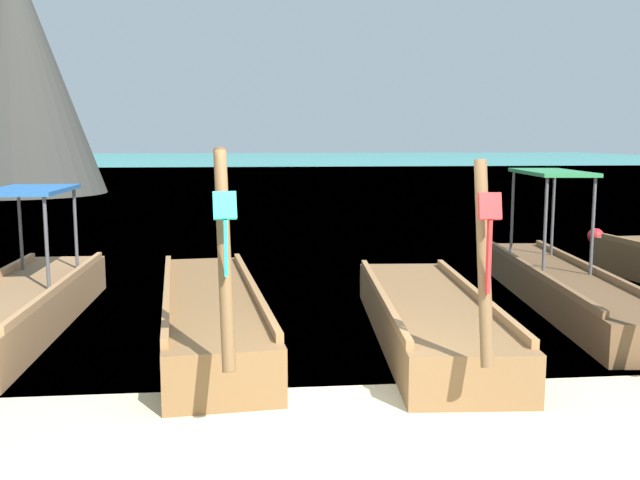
# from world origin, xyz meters

# --- Properties ---
(ground) EXTENTS (120.00, 120.00, 0.00)m
(ground) POSITION_xyz_m (0.00, 0.00, 0.00)
(ground) COLOR beige
(sea_water) EXTENTS (120.00, 120.00, 0.00)m
(sea_water) POSITION_xyz_m (0.00, 61.28, 0.00)
(sea_water) COLOR teal
(sea_water) RESTS_ON ground
(longtail_boat_orange_ribbon) EXTENTS (1.24, 5.93, 2.47)m
(longtail_boat_orange_ribbon) POSITION_xyz_m (-4.05, 4.01, 0.35)
(longtail_boat_orange_ribbon) COLOR olive
(longtail_boat_orange_ribbon) RESTS_ON ground
(longtail_boat_turquoise_ribbon) EXTENTS (1.72, 6.11, 2.52)m
(longtail_boat_turquoise_ribbon) POSITION_xyz_m (-1.44, 3.32, 0.32)
(longtail_boat_turquoise_ribbon) COLOR brown
(longtail_boat_turquoise_ribbon) RESTS_ON ground
(longtail_boat_red_ribbon) EXTENTS (1.65, 5.48, 2.42)m
(longtail_boat_red_ribbon) POSITION_xyz_m (1.38, 2.92, 0.29)
(longtail_boat_red_ribbon) COLOR brown
(longtail_boat_red_ribbon) RESTS_ON ground
(longtail_boat_violet_ribbon) EXTENTS (1.68, 7.00, 2.51)m
(longtail_boat_violet_ribbon) POSITION_xyz_m (3.95, 4.56, 0.34)
(longtail_boat_violet_ribbon) COLOR brown
(longtail_boat_violet_ribbon) RESTS_ON ground
(karst_rock) EXTENTS (8.55, 7.82, 11.99)m
(karst_rock) POSITION_xyz_m (-11.75, 29.14, 5.61)
(karst_rock) COLOR #383833
(karst_rock) RESTS_ON ground
(mooring_buoy_near) EXTENTS (0.40, 0.40, 0.40)m
(mooring_buoy_near) POSITION_xyz_m (7.61, 10.73, 0.20)
(mooring_buoy_near) COLOR red
(mooring_buoy_near) RESTS_ON sea_water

